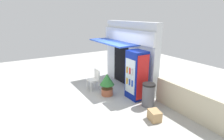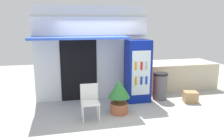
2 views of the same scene
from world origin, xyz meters
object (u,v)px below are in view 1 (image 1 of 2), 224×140
Objects in this scene: plastic_chair at (95,78)px; cardboard_box at (154,115)px; potted_plant_near_shop at (107,83)px; trash_bin at (148,95)px; drink_cooler at (136,75)px.

plastic_chair is 3.25m from cardboard_box.
plastic_chair is 0.83m from potted_plant_near_shop.
trash_bin is 2.10× the size of cardboard_box.
drink_cooler reaches higher than cardboard_box.
potted_plant_near_shop is 1.77m from trash_bin.
potted_plant_near_shop is 2.43m from cardboard_box.
drink_cooler is 1.97m from plastic_chair.
trash_bin is (0.75, -0.03, -0.52)m from drink_cooler.
potted_plant_near_shop reaches higher than cardboard_box.
trash_bin reaches higher than cardboard_box.
cardboard_box is (0.82, -0.46, -0.27)m from trash_bin.
drink_cooler reaches higher than plastic_chair.
drink_cooler is at bearing 177.83° from trash_bin.
trash_bin is at bearing 22.53° from plastic_chair.
potted_plant_near_shop is 1.07× the size of trash_bin.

